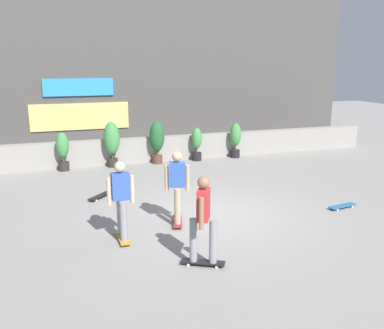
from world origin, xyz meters
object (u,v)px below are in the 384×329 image
object	(u,v)px
potted_plant_3	(197,143)
skater_by_wall_left	(121,197)
skater_mid_plaza	(177,185)
skateboard_aside	(100,196)
skater_by_wall_right	(203,217)
skateboard_near_camera	(342,206)
potted_plant_1	(112,141)
potted_plant_4	(235,138)
potted_plant_0	(63,149)
potted_plant_2	(157,139)

from	to	relation	value
potted_plant_3	skater_by_wall_left	distance (m)	7.49
skater_mid_plaza	skateboard_aside	world-z (taller)	skater_mid_plaza
skater_by_wall_right	skateboard_near_camera	distance (m)	4.85
skater_mid_plaza	skateboard_aside	bearing A→B (deg)	120.95
potted_plant_3	skateboard_near_camera	xyz separation A→B (m)	(1.77, -6.22, -0.61)
potted_plant_3	skater_by_wall_left	size ratio (longest dim) A/B	0.73
potted_plant_1	potted_plant_4	xyz separation A→B (m)	(4.72, -0.00, -0.18)
skateboard_near_camera	skateboard_aside	size ratio (longest dim) A/B	1.15
skater_by_wall_left	skater_mid_plaza	world-z (taller)	same
potted_plant_4	skater_by_wall_left	distance (m)	8.41
potted_plant_0	skater_mid_plaza	bearing A→B (deg)	-68.83
potted_plant_2	potted_plant_3	bearing A→B (deg)	0.00
skateboard_near_camera	skateboard_aside	xyz separation A→B (m)	(-5.76, 2.79, 0.00)
potted_plant_1	skateboard_near_camera	xyz separation A→B (m)	(4.90, -6.22, -0.87)
skateboard_near_camera	skateboard_aside	bearing A→B (deg)	154.15
potted_plant_2	potted_plant_4	size ratio (longest dim) A/B	1.16
potted_plant_0	skater_by_wall_right	size ratio (longest dim) A/B	0.78
potted_plant_1	potted_plant_0	bearing A→B (deg)	-180.00
potted_plant_0	skater_by_wall_left	bearing A→B (deg)	-81.70
potted_plant_1	skater_by_wall_left	distance (m)	6.45
potted_plant_2	skateboard_near_camera	bearing A→B (deg)	-62.18
skater_by_wall_right	potted_plant_1	bearing A→B (deg)	93.46
skater_by_wall_right	skateboard_near_camera	bearing A→B (deg)	21.92
potted_plant_1	skateboard_near_camera	bearing A→B (deg)	-51.76
potted_plant_0	potted_plant_2	size ratio (longest dim) A/B	0.85
potted_plant_0	potted_plant_4	bearing A→B (deg)	0.00
potted_plant_2	skater_mid_plaza	size ratio (longest dim) A/B	0.91
potted_plant_2	potted_plant_4	xyz separation A→B (m)	(3.10, -0.00, -0.15)
potted_plant_2	skater_by_wall_left	distance (m)	6.83
potted_plant_3	skateboard_near_camera	world-z (taller)	potted_plant_3
potted_plant_2	potted_plant_3	xyz separation A→B (m)	(1.52, 0.00, -0.24)
potted_plant_4	skater_by_wall_right	size ratio (longest dim) A/B	0.79
skater_by_wall_right	skater_mid_plaza	bearing A→B (deg)	86.21
skater_by_wall_left	skateboard_near_camera	bearing A→B (deg)	1.90
potted_plant_4	skateboard_aside	xyz separation A→B (m)	(-5.57, -3.43, -0.69)
potted_plant_3	skater_by_wall_left	xyz separation A→B (m)	(-3.87, -6.41, 0.27)
potted_plant_0	skater_by_wall_right	distance (m)	8.29
potted_plant_1	skater_by_wall_right	distance (m)	8.02
potted_plant_1	skateboard_near_camera	distance (m)	7.97
skater_by_wall_right	skateboard_near_camera	xyz separation A→B (m)	(4.42, 1.78, -0.88)
skater_by_wall_left	skateboard_aside	world-z (taller)	skater_by_wall_left
potted_plant_4	skater_by_wall_left	size ratio (longest dim) A/B	0.79
potted_plant_2	skateboard_aside	size ratio (longest dim) A/B	2.16
potted_plant_2	potted_plant_4	distance (m)	3.10
potted_plant_0	potted_plant_3	xyz separation A→B (m)	(4.80, 0.00, -0.07)
skater_by_wall_right	skateboard_aside	xyz separation A→B (m)	(-1.34, 4.57, -0.88)
potted_plant_3	skater_mid_plaza	distance (m)	6.42
potted_plant_2	skateboard_near_camera	xyz separation A→B (m)	(3.28, -6.22, -0.84)
skateboard_near_camera	potted_plant_4	bearing A→B (deg)	91.74
skater_by_wall_right	potted_plant_3	bearing A→B (deg)	71.64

